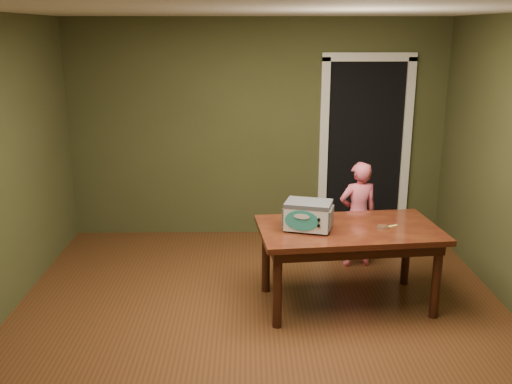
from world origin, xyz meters
The scene contains 8 objects.
floor centered at (0.00, 0.00, 0.00)m, with size 5.00×5.00×0.00m, color #5B331A.
room_shell centered at (0.00, 0.00, 1.71)m, with size 4.52×5.02×2.61m.
doorway centered at (1.30, 2.78, 1.06)m, with size 1.10×0.66×2.25m.
dining_table centered at (0.79, 0.54, 0.65)m, with size 1.69×1.06×0.75m.
toy_oven centered at (0.42, 0.48, 0.89)m, with size 0.47×0.38×0.26m.
baking_pan centered at (1.09, 0.52, 0.76)m, with size 0.10×0.10×0.02m.
spatula centered at (1.15, 0.54, 0.75)m, with size 0.18×0.03×0.01m, color #DCC85F.
child centered at (1.05, 1.44, 0.57)m, with size 0.42×0.27×1.14m, color #ED617A.
Camera 1 is at (-0.11, -4.26, 2.45)m, focal length 40.00 mm.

